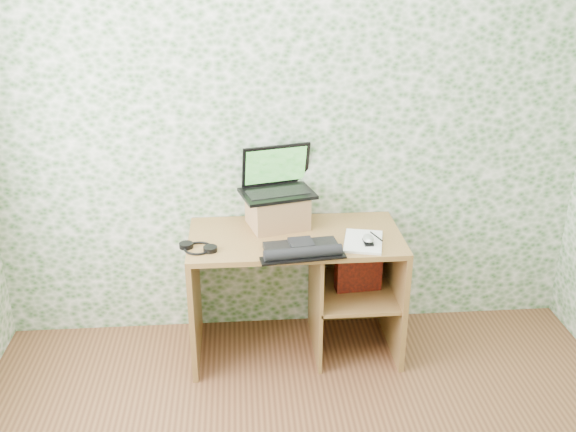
{
  "coord_description": "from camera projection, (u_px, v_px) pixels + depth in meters",
  "views": [
    {
      "loc": [
        -0.3,
        -1.82,
        2.28
      ],
      "look_at": [
        -0.05,
        1.39,
        0.89
      ],
      "focal_mm": 40.0,
      "sensor_mm": 36.0,
      "label": 1
    }
  ],
  "objects": [
    {
      "name": "pen",
      "position": [
        376.0,
        236.0,
        3.56
      ],
      "size": [
        0.05,
        0.12,
        0.01
      ],
      "primitive_type": "cylinder",
      "rotation": [
        1.57,
        0.0,
        0.33
      ],
      "color": "black",
      "rests_on": "notepad"
    },
    {
      "name": "laptop",
      "position": [
        277.0,
        182.0,
        3.67
      ],
      "size": [
        0.46,
        0.38,
        0.27
      ],
      "rotation": [
        0.0,
        0.0,
        0.25
      ],
      "color": "black",
      "rests_on": "riser"
    },
    {
      "name": "wall_back",
      "position": [
        291.0,
        126.0,
        3.68
      ],
      "size": [
        3.5,
        0.0,
        3.5
      ],
      "primitive_type": "plane",
      "rotation": [
        1.57,
        0.0,
        0.0
      ],
      "color": "white",
      "rests_on": "ground"
    },
    {
      "name": "mouse",
      "position": [
        368.0,
        240.0,
        3.48
      ],
      "size": [
        0.06,
        0.1,
        0.03
      ],
      "primitive_type": "ellipsoid",
      "rotation": [
        0.0,
        0.0,
        -0.03
      ],
      "color": "silver",
      "rests_on": "notepad"
    },
    {
      "name": "keyboard",
      "position": [
        302.0,
        250.0,
        3.4
      ],
      "size": [
        0.46,
        0.27,
        0.06
      ],
      "rotation": [
        0.0,
        0.0,
        0.12
      ],
      "color": "black",
      "rests_on": "desk"
    },
    {
      "name": "red_box",
      "position": [
        359.0,
        265.0,
        3.72
      ],
      "size": [
        0.27,
        0.11,
        0.32
      ],
      "primitive_type": "cube",
      "rotation": [
        0.0,
        0.0,
        0.09
      ],
      "color": "#9E1C0E",
      "rests_on": "desk"
    },
    {
      "name": "riser",
      "position": [
        277.0,
        210.0,
        3.7
      ],
      "size": [
        0.37,
        0.34,
        0.19
      ],
      "primitive_type": "cube",
      "rotation": [
        0.0,
        0.0,
        0.25
      ],
      "color": "#966D43",
      "rests_on": "desk"
    },
    {
      "name": "desk",
      "position": [
        308.0,
        274.0,
        3.75
      ],
      "size": [
        1.2,
        0.6,
        0.75
      ],
      "color": "brown",
      "rests_on": "floor"
    },
    {
      "name": "notepad",
      "position": [
        363.0,
        241.0,
        3.52
      ],
      "size": [
        0.26,
        0.33,
        0.01
      ],
      "primitive_type": "cube",
      "rotation": [
        0.0,
        0.0,
        -0.23
      ],
      "color": "silver",
      "rests_on": "desk"
    },
    {
      "name": "headphones",
      "position": [
        198.0,
        248.0,
        3.44
      ],
      "size": [
        0.21,
        0.2,
        0.03
      ],
      "rotation": [
        0.0,
        0.0,
        -0.39
      ],
      "color": "black",
      "rests_on": "desk"
    }
  ]
}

